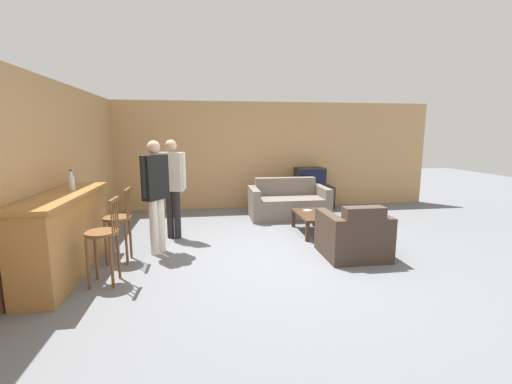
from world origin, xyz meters
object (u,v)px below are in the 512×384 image
couch_far (288,203)px  tv (310,177)px  bar_chair_mid (118,223)px  coffee_table (311,217)px  bar_chair_near (103,239)px  bottle (71,181)px  person_by_counter (156,190)px  tv_unit (309,197)px  person_by_window (172,182)px  book_on_table (307,211)px  armchair_near (353,236)px

couch_far → tv: 1.20m
bar_chair_mid → coffee_table: bar_chair_mid is taller
bar_chair_mid → tv: bar_chair_mid is taller
bar_chair_near → couch_far: 4.31m
bottle → bar_chair_mid: bearing=6.4°
couch_far → person_by_counter: (-2.55, -1.98, 0.68)m
bar_chair_near → tv: 5.41m
bottle → tv_unit: bearing=36.2°
bottle → bar_chair_near: bearing=-51.0°
couch_far → tv_unit: (0.74, 0.82, -0.04)m
bar_chair_near → person_by_window: size_ratio=0.62×
bottle → book_on_table: size_ratio=1.42×
coffee_table → tv: bearing=73.8°
person_by_counter → bar_chair_near: bearing=-115.1°
bar_chair_near → couch_far: (3.04, 3.04, -0.26)m
tv → person_by_window: size_ratio=0.40×
book_on_table → person_by_counter: size_ratio=0.11×
bar_chair_near → tv_unit: size_ratio=0.90×
person_by_counter → tv_unit: bearing=40.4°
bar_chair_near → armchair_near: bearing=7.7°
bar_chair_near → bar_chair_mid: size_ratio=1.00×
tv → person_by_window: (-3.11, -2.04, 0.22)m
tv_unit → person_by_window: 3.80m
bar_chair_mid → couch_far: bar_chair_mid is taller
couch_far → book_on_table: couch_far is taller
couch_far → bottle: size_ratio=6.12×
couch_far → armchair_near: couch_far is taller
couch_far → book_on_table: bearing=-83.8°
armchair_near → bar_chair_mid: bearing=175.3°
book_on_table → person_by_window: (-2.49, -0.15, 0.62)m
bottle → person_by_window: 1.68m
couch_far → tv: size_ratio=2.45×
coffee_table → tv_unit: (0.61, 2.11, -0.04)m
coffee_table → book_on_table: 0.23m
bar_chair_near → tv: bearing=45.5°
person_by_counter → bar_chair_mid: bearing=-147.6°
couch_far → book_on_table: size_ratio=8.66×
armchair_near → tv_unit: (0.36, 3.39, -0.04)m
coffee_table → person_by_window: size_ratio=0.60×
coffee_table → bottle: 3.97m
armchair_near → coffee_table: (-0.25, 1.28, 0.00)m
person_by_counter → armchair_near: bearing=-11.4°
tv → person_by_window: 3.73m
tv_unit → book_on_table: size_ratio=6.08×
coffee_table → tv_unit: size_ratio=0.87×
tv → book_on_table: bearing=-108.2°
coffee_table → bottle: bearing=-164.1°
coffee_table → bottle: size_ratio=3.72×
person_by_window → person_by_counter: same height
bar_chair_mid → bottle: bearing=-173.6°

